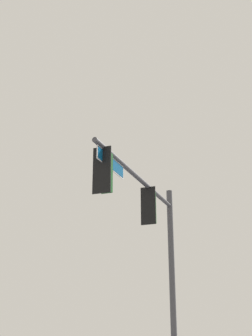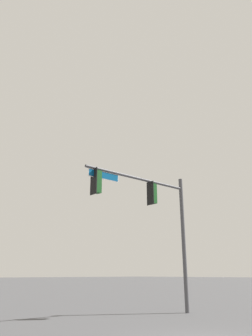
{
  "view_description": "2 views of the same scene",
  "coord_description": "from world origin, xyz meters",
  "views": [
    {
      "loc": [
        10.74,
        -1.81,
        1.97
      ],
      "look_at": [
        -1.65,
        -5.94,
        6.8
      ],
      "focal_mm": 50.0,
      "sensor_mm": 36.0,
      "label": 1
    },
    {
      "loc": [
        9.13,
        5.92,
        1.99
      ],
      "look_at": [
        -1.8,
        -5.67,
        7.16
      ],
      "focal_mm": 35.0,
      "sensor_mm": 36.0,
      "label": 2
    }
  ],
  "objects": [
    {
      "name": "signal_pole_near",
      "position": [
        -4.03,
        -5.87,
        5.3
      ],
      "size": [
        6.95,
        0.73,
        7.49
      ],
      "color": "#47474C",
      "rests_on": "ground_plane"
    }
  ]
}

